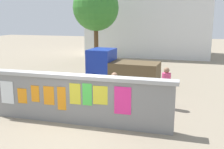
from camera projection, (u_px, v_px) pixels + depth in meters
name	position (u px, v px, depth m)	size (l,w,h in m)	color
ground	(129.00, 75.00, 16.68)	(60.00, 60.00, 0.00)	gray
poster_wall	(78.00, 99.00, 8.97)	(6.47, 0.42, 1.67)	gray
auto_rickshaw_truck	(120.00, 68.00, 13.99)	(3.69, 1.74, 1.85)	black
motorcycle	(60.00, 81.00, 13.10)	(1.88, 0.66, 0.87)	black
bicycle_near	(76.00, 96.00, 10.94)	(1.71, 0.44, 0.95)	black
person_walking	(166.00, 84.00, 10.45)	(0.44, 0.44, 1.62)	purple
person_bystander	(114.00, 90.00, 9.52)	(0.48, 0.48, 1.62)	#338CBF
tree_roadside	(96.00, 8.00, 19.03)	(3.23, 3.23, 5.71)	brown
building_background	(150.00, 10.00, 24.87)	(10.97, 6.04, 8.11)	silver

